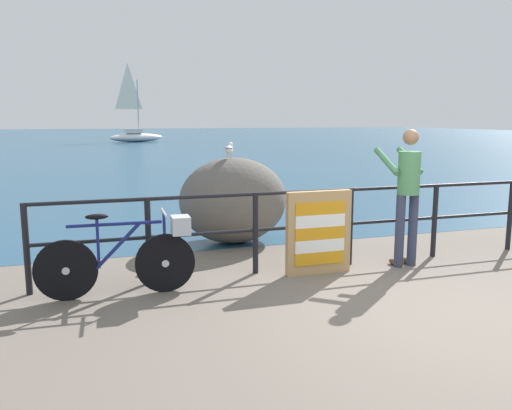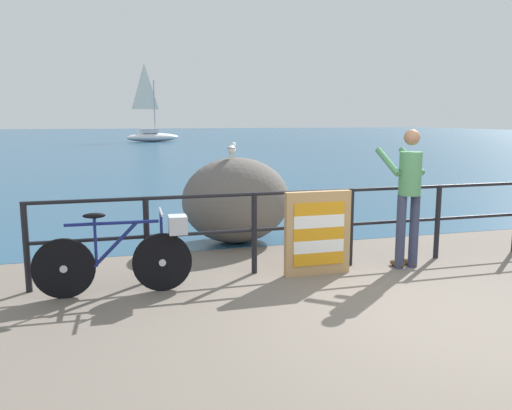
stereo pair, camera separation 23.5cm
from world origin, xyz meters
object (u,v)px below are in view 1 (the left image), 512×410
object	(u,v)px
person_at_railing	(407,191)
sailboat	(136,133)
breakwater_boulder_main	(233,200)
folded_deckchair_stack	(319,233)
seagull	(229,149)
bicycle	(130,254)

from	to	relation	value
person_at_railing	sailboat	xyz separation A→B (m)	(-0.14, 37.30, -0.28)
person_at_railing	breakwater_boulder_main	distance (m)	2.67
folded_deckchair_stack	seagull	world-z (taller)	seagull
seagull	sailboat	bearing A→B (deg)	22.92
person_at_railing	folded_deckchair_stack	bearing A→B (deg)	85.84
breakwater_boulder_main	person_at_railing	bearing A→B (deg)	-47.72
folded_deckchair_stack	sailboat	bearing A→B (deg)	88.34
person_at_railing	breakwater_boulder_main	size ratio (longest dim) A/B	1.06
breakwater_boulder_main	seagull	size ratio (longest dim) A/B	5.03
person_at_railing	seagull	distance (m)	2.69
bicycle	sailboat	distance (m)	37.53
sailboat	person_at_railing	bearing A→B (deg)	-105.87
person_at_railing	sailboat	size ratio (longest dim) A/B	0.29
breakwater_boulder_main	seagull	xyz separation A→B (m)	(-0.08, -0.07, 0.80)
person_at_railing	breakwater_boulder_main	xyz separation A→B (m)	(-1.78, 1.96, -0.33)
seagull	bicycle	bearing A→B (deg)	165.84
person_at_railing	seagull	xyz separation A→B (m)	(-1.86, 1.89, 0.47)
bicycle	breakwater_boulder_main	distance (m)	2.67
bicycle	seagull	distance (m)	2.74
sailboat	bicycle	bearing A→B (deg)	-111.22
bicycle	sailboat	bearing A→B (deg)	86.91
folded_deckchair_stack	breakwater_boulder_main	xyz separation A→B (m)	(-0.56, 1.93, 0.14)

